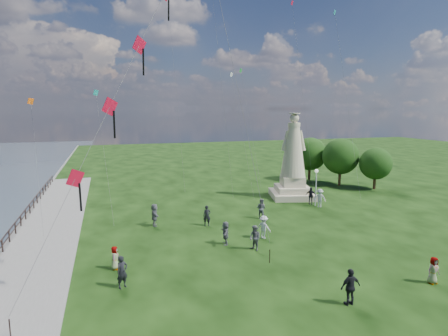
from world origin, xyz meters
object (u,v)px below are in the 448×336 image
object	(u,v)px
person_4	(433,270)
person_10	(115,258)
person_6	(207,216)
person_11	(225,233)
person_3	(350,287)
person_2	(264,227)
person_9	(311,196)
person_8	(320,198)
statue	(293,166)
person_0	(122,272)
lamppost	(316,179)
person_1	(255,238)
person_5	(154,215)
person_7	(261,208)

from	to	relation	value
person_4	person_10	bearing A→B (deg)	155.61
person_6	person_11	size ratio (longest dim) A/B	1.02
person_6	person_4	bearing A→B (deg)	-43.20
person_3	person_4	world-z (taller)	person_3
person_10	person_2	bearing A→B (deg)	-63.28
person_6	person_9	distance (m)	12.75
person_4	person_8	size ratio (longest dim) A/B	0.84
statue	person_0	xyz separation A→B (m)	(-19.07, -16.40, -2.63)
lamppost	person_4	size ratio (longest dim) A/B	2.44
person_1	person_10	bearing A→B (deg)	-112.32
person_5	person_10	xyz separation A→B (m)	(-3.43, -8.03, -0.22)
lamppost	person_0	size ratio (longest dim) A/B	2.08
statue	person_2	distance (m)	14.39
statue	person_3	xyz separation A→B (m)	(-8.21, -21.77, -2.58)
person_6	person_7	distance (m)	5.31
person_9	person_7	bearing A→B (deg)	-128.10
person_0	person_3	bearing A→B (deg)	-56.66
lamppost	person_9	bearing A→B (deg)	96.42
person_1	person_7	world-z (taller)	person_7
person_0	person_11	distance (m)	8.82
person_0	person_6	xyz separation A→B (m)	(7.33, 9.32, -0.04)
person_6	person_9	world-z (taller)	person_9
person_0	person_2	distance (m)	11.79
person_5	person_11	world-z (taller)	person_5
person_5	person_11	size ratio (longest dim) A/B	1.11
person_2	person_3	size ratio (longest dim) A/B	0.93
statue	lamppost	xyz separation A→B (m)	(0.51, -4.04, -0.80)
person_4	person_1	bearing A→B (deg)	133.93
person_3	person_10	xyz separation A→B (m)	(-11.19, 7.99, -0.22)
person_6	person_8	world-z (taller)	person_8
person_0	person_1	bearing A→B (deg)	-12.38
person_4	person_11	bearing A→B (deg)	133.58
person_10	person_4	bearing A→B (deg)	-98.98
person_3	person_7	distance (m)	15.50
lamppost	person_10	world-z (taller)	lamppost
person_1	person_3	xyz separation A→B (m)	(1.78, -8.32, 0.07)
lamppost	person_4	world-z (taller)	lamppost
person_4	statue	bearing A→B (deg)	82.86
person_0	person_9	distance (m)	23.52
person_7	person_11	bearing A→B (deg)	93.88
person_4	person_5	xyz separation A→B (m)	(-13.70, 15.44, 0.18)
person_2	person_0	bearing A→B (deg)	78.23
statue	person_6	distance (m)	13.97
lamppost	person_10	xyz separation A→B (m)	(-19.91, -9.74, -2.01)
person_5	person_9	world-z (taller)	person_5
lamppost	person_0	bearing A→B (deg)	-147.73
lamppost	person_6	distance (m)	12.76
person_10	person_9	bearing A→B (deg)	-47.61
person_10	person_7	bearing A→B (deg)	-45.78
lamppost	person_10	size ratio (longest dim) A/B	2.59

